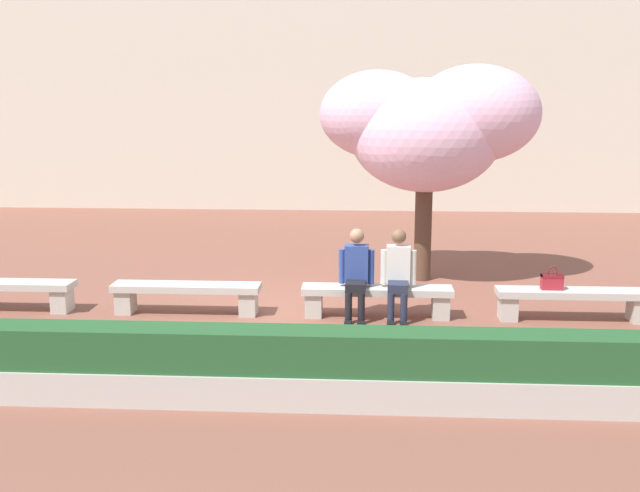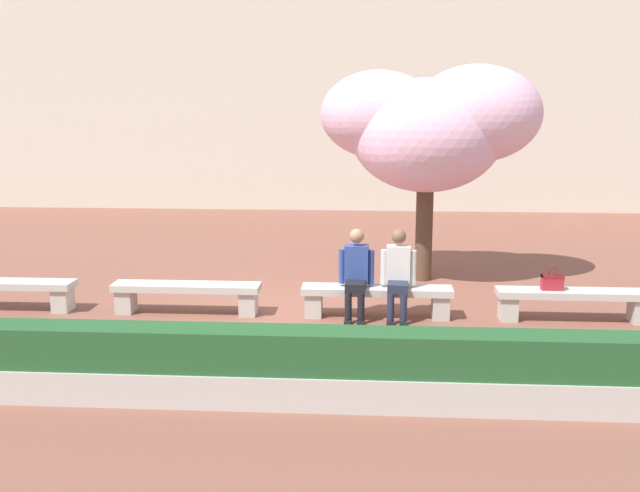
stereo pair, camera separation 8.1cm
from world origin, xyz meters
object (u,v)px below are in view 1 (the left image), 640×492
object	(u,v)px
stone_bench_center	(377,296)
person_seated_right	(398,271)
handbag	(552,281)
stone_bench_near_west	(186,293)
person_seated_left	(356,271)
stone_bench_near_east	(573,299)
cherry_tree_main	(428,125)
stone_bench_west_end	(1,290)

from	to	relation	value
stone_bench_center	person_seated_right	bearing A→B (deg)	-10.25
handbag	person_seated_right	bearing A→B (deg)	-178.61
stone_bench_near_west	person_seated_right	bearing A→B (deg)	-0.99
stone_bench_center	person_seated_left	distance (m)	0.49
stone_bench_center	stone_bench_near_east	size ratio (longest dim) A/B	1.00
stone_bench_center	person_seated_left	bearing A→B (deg)	-169.95
stone_bench_near_west	cherry_tree_main	distance (m)	4.94
cherry_tree_main	person_seated_left	bearing A→B (deg)	-115.67
stone_bench_west_end	handbag	size ratio (longest dim) A/B	6.40
stone_bench_near_west	cherry_tree_main	bearing A→B (deg)	32.89
handbag	cherry_tree_main	distance (m)	3.54
stone_bench_west_end	stone_bench_near_west	bearing A→B (deg)	0.00
person_seated_left	handbag	size ratio (longest dim) A/B	3.81
stone_bench_center	handbag	distance (m)	2.49
person_seated_left	cherry_tree_main	world-z (taller)	cherry_tree_main
stone_bench_west_end	stone_bench_center	distance (m)	5.58
person_seated_right	stone_bench_center	bearing A→B (deg)	169.75
stone_bench_near_west	stone_bench_near_east	size ratio (longest dim) A/B	1.00
stone_bench_near_east	cherry_tree_main	distance (m)	3.85
stone_bench_near_west	person_seated_right	world-z (taller)	person_seated_right
person_seated_left	handbag	bearing A→B (deg)	1.10
handbag	stone_bench_near_east	bearing A→B (deg)	0.07
stone_bench_near_east	person_seated_right	distance (m)	2.52
person_seated_right	person_seated_left	bearing A→B (deg)	-180.00
stone_bench_near_west	stone_bench_near_east	distance (m)	5.58
cherry_tree_main	handbag	bearing A→B (deg)	-55.58
person_seated_left	cherry_tree_main	bearing A→B (deg)	64.33
person_seated_right	handbag	size ratio (longest dim) A/B	3.81
person_seated_left	person_seated_right	world-z (taller)	same
person_seated_left	handbag	world-z (taller)	person_seated_left
stone_bench_near_east	stone_bench_center	bearing A→B (deg)	180.00
cherry_tree_main	stone_bench_near_west	bearing A→B (deg)	-147.11
stone_bench_center	stone_bench_near_east	xyz separation A→B (m)	(2.79, 0.00, 0.00)
stone_bench_near_west	handbag	size ratio (longest dim) A/B	6.40
stone_bench_center	stone_bench_near_east	world-z (taller)	same
stone_bench_near_west	stone_bench_near_east	xyz separation A→B (m)	(5.58, 0.00, 0.00)
stone_bench_west_end	stone_bench_center	world-z (taller)	same
cherry_tree_main	person_seated_right	bearing A→B (deg)	-103.11
stone_bench_near_west	person_seated_left	world-z (taller)	person_seated_left
handbag	stone_bench_near_west	bearing A→B (deg)	180.00
handbag	cherry_tree_main	world-z (taller)	cherry_tree_main
stone_bench_near_east	stone_bench_near_west	bearing A→B (deg)	180.00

